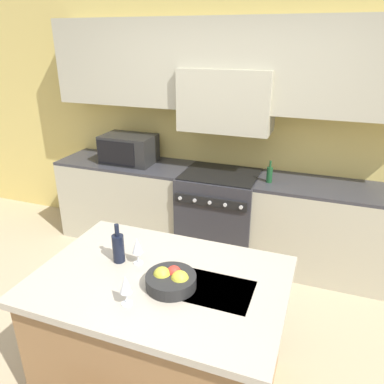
# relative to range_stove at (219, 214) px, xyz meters

# --- Properties ---
(ground_plane) EXTENTS (10.00, 10.00, 0.00)m
(ground_plane) POSITION_rel_range_stove_xyz_m (0.00, -1.69, -0.47)
(ground_plane) COLOR tan
(back_cabinetry) EXTENTS (10.00, 0.46, 2.70)m
(back_cabinetry) POSITION_rel_range_stove_xyz_m (0.00, 0.27, 1.14)
(back_cabinetry) COLOR #DBC166
(back_cabinetry) RESTS_ON ground_plane
(back_counter) EXTENTS (3.73, 0.62, 0.92)m
(back_counter) POSITION_rel_range_stove_xyz_m (0.00, 0.02, -0.00)
(back_counter) COLOR #B2AD93
(back_counter) RESTS_ON ground_plane
(range_stove) EXTENTS (0.79, 0.70, 0.93)m
(range_stove) POSITION_rel_range_stove_xyz_m (0.00, 0.00, 0.00)
(range_stove) COLOR #2D2D33
(range_stove) RESTS_ON ground_plane
(microwave) EXTENTS (0.57, 0.39, 0.31)m
(microwave) POSITION_rel_range_stove_xyz_m (-1.06, 0.02, 0.61)
(microwave) COLOR black
(microwave) RESTS_ON back_counter
(kitchen_island) EXTENTS (1.50, 1.03, 0.89)m
(kitchen_island) POSITION_rel_range_stove_xyz_m (0.15, -1.79, -0.02)
(kitchen_island) COLOR olive
(kitchen_island) RESTS_ON ground_plane
(wine_bottle) EXTENTS (0.08, 0.08, 0.26)m
(wine_bottle) POSITION_rel_range_stove_xyz_m (-0.17, -1.72, 0.53)
(wine_bottle) COLOR black
(wine_bottle) RESTS_ON kitchen_island
(wine_glass_near) EXTENTS (0.07, 0.07, 0.18)m
(wine_glass_near) POSITION_rel_range_stove_xyz_m (0.08, -2.07, 0.55)
(wine_glass_near) COLOR white
(wine_glass_near) RESTS_ON kitchen_island
(wine_glass_far) EXTENTS (0.07, 0.07, 0.18)m
(wine_glass_far) POSITION_rel_range_stove_xyz_m (-0.04, -1.70, 0.55)
(wine_glass_far) COLOR white
(wine_glass_far) RESTS_ON kitchen_island
(fruit_bowl) EXTENTS (0.29, 0.29, 0.11)m
(fruit_bowl) POSITION_rel_range_stove_xyz_m (0.25, -1.85, 0.47)
(fruit_bowl) COLOR black
(fruit_bowl) RESTS_ON kitchen_island
(oil_bottle_on_counter) EXTENTS (0.06, 0.06, 0.22)m
(oil_bottle_on_counter) POSITION_rel_range_stove_xyz_m (0.50, -0.06, 0.54)
(oil_bottle_on_counter) COLOR #194723
(oil_bottle_on_counter) RESTS_ON back_counter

